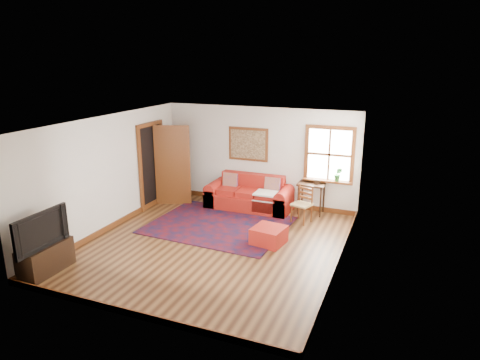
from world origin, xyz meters
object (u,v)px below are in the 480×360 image
at_px(red_leather_sofa, 250,197).
at_px(ladder_back_chair, 303,203).
at_px(side_table, 312,188).
at_px(media_cabinet, 46,258).
at_px(red_ottoman, 269,235).

height_order(red_leather_sofa, ladder_back_chair, ladder_back_chair).
xyz_separation_m(side_table, media_cabinet, (-3.68, -4.66, -0.38)).
distance_m(red_ottoman, side_table, 2.15).
distance_m(red_ottoman, media_cabinet, 4.19).
height_order(red_ottoman, ladder_back_chair, ladder_back_chair).
relative_size(red_leather_sofa, ladder_back_chair, 2.48).
relative_size(red_ottoman, ladder_back_chair, 0.71).
relative_size(red_leather_sofa, side_table, 2.78).
height_order(side_table, ladder_back_chair, ladder_back_chair).
distance_m(red_leather_sofa, ladder_back_chair, 1.54).
xyz_separation_m(red_leather_sofa, side_table, (1.52, 0.19, 0.36)).
bearing_deg(side_table, media_cabinet, -128.26).
distance_m(side_table, media_cabinet, 5.95).
xyz_separation_m(red_ottoman, ladder_back_chair, (0.34, 1.44, 0.29)).
relative_size(red_ottoman, media_cabinet, 0.64).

